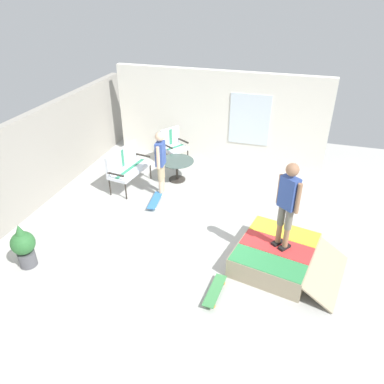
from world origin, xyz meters
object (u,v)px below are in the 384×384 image
skate_ramp (277,255)px  skateboard_spare (215,291)px  patio_bench (126,164)px  person_skater (288,201)px  patio_table (177,166)px  potted_plant (24,245)px  skateboard_by_bench (155,200)px  patio_chair_near_house (173,143)px  person_watching (161,160)px

skate_ramp → skateboard_spare: bearing=140.0°
patio_bench → person_skater: bearing=-115.6°
person_skater → skateboard_spare: bearing=139.3°
patio_table → potted_plant: potted_plant is taller
person_skater → skateboard_by_bench: (1.32, 3.04, -1.32)m
patio_chair_near_house → skateboard_by_bench: bearing=-171.5°
person_skater → potted_plant: 4.84m
skate_ramp → potted_plant: bearing=107.2°
person_watching → patio_chair_near_house: bearing=10.8°
person_watching → potted_plant: bearing=154.9°
patio_bench → skateboard_by_bench: 1.30m
skate_ramp → skateboard_by_bench: 3.29m
patio_bench → patio_table: bearing=-59.4°
skateboard_spare → potted_plant: (-0.29, 3.56, 0.38)m
patio_table → skateboard_spare: patio_table is taller
skateboard_by_bench → potted_plant: size_ratio=0.89×
skate_ramp → person_watching: person_watching is taller
person_watching → skateboard_by_bench: person_watching is taller
patio_chair_near_house → skateboard_spare: 5.34m
person_watching → skateboard_spare: (-2.90, -2.06, -0.88)m
patio_chair_near_house → person_watching: (-1.83, -0.35, 0.35)m
patio_bench → skateboard_spare: (-3.07, -3.08, -0.53)m
skateboard_spare → skate_ramp: bearing=-40.0°
patio_chair_near_house → skateboard_spare: size_ratio=1.26×
skateboard_spare → patio_table: bearing=27.6°
patio_table → potted_plant: bearing=158.2°
patio_table → potted_plant: size_ratio=0.98×
skateboard_spare → skateboard_by_bench: bearing=40.2°
patio_bench → patio_table: patio_bench is taller
person_watching → potted_plant: person_watching is taller
skate_ramp → patio_chair_near_house: bearing=42.6°
patio_bench → skateboard_spare: size_ratio=1.62×
skate_ramp → person_skater: size_ratio=1.28×
patio_bench → skateboard_by_bench: size_ratio=1.61×
skateboard_spare → patio_chair_near_house: bearing=27.0°
person_watching → skate_ramp: bearing=-121.0°
patio_chair_near_house → skateboard_by_bench: (-2.28, -0.34, -0.53)m
skate_ramp → patio_table: size_ratio=2.40×
skateboard_by_bench → potted_plant: 3.14m
patio_bench → patio_chair_near_house: (1.67, -0.67, -0.00)m
patio_chair_near_house → person_skater: size_ratio=0.60×
potted_plant → patio_chair_near_house: bearing=-12.8°
patio_chair_near_house → potted_plant: patio_chair_near_house is taller
person_skater → patio_bench: bearing=64.4°
person_watching → potted_plant: (-3.19, 1.49, -0.50)m
skate_ramp → patio_bench: patio_bench is taller
patio_table → person_skater: (-2.61, -2.92, 1.00)m
patio_chair_near_house → person_skater: 5.01m
skate_ramp → potted_plant: size_ratio=2.35×
skate_ramp → patio_chair_near_house: 4.95m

